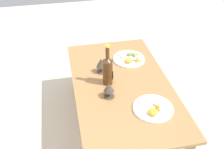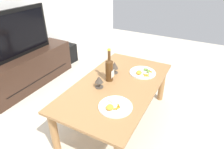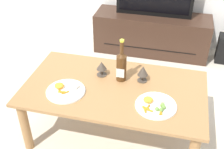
{
  "view_description": "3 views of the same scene",
  "coord_description": "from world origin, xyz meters",
  "views": [
    {
      "loc": [
        -1.65,
        0.43,
        1.82
      ],
      "look_at": [
        0.03,
        0.08,
        0.57
      ],
      "focal_mm": 42.87,
      "sensor_mm": 36.0,
      "label": 1
    },
    {
      "loc": [
        -1.49,
        -0.73,
        1.55
      ],
      "look_at": [
        0.03,
        0.08,
        0.56
      ],
      "focal_mm": 30.95,
      "sensor_mm": 36.0,
      "label": 2
    },
    {
      "loc": [
        0.41,
        -1.7,
        1.81
      ],
      "look_at": [
        -0.02,
        0.01,
        0.59
      ],
      "focal_mm": 45.98,
      "sensor_mm": 36.0,
      "label": 3
    }
  ],
  "objects": [
    {
      "name": "wine_bottle",
      "position": [
        0.03,
        0.11,
        0.63
      ],
      "size": [
        0.08,
        0.08,
        0.35
      ],
      "color": "#4C2D14",
      "rests_on": "dining_table"
    },
    {
      "name": "dinner_plate_right",
      "position": [
        0.34,
        -0.15,
        0.5
      ],
      "size": [
        0.29,
        0.29,
        0.05
      ],
      "color": "white",
      "rests_on": "dining_table"
    },
    {
      "name": "dining_table",
      "position": [
        0.0,
        0.0,
        0.42
      ],
      "size": [
        1.38,
        0.77,
        0.49
      ],
      "color": "#9E7042",
      "rests_on": "ground_plane"
    },
    {
      "name": "tv_stand",
      "position": [
        0.11,
        1.47,
        0.24
      ],
      "size": [
        1.36,
        0.41,
        0.48
      ],
      "color": "#382319",
      "rests_on": "ground_plane"
    },
    {
      "name": "dinner_plate_left",
      "position": [
        -0.34,
        -0.14,
        0.5
      ],
      "size": [
        0.29,
        0.29,
        0.05
      ],
      "color": "white",
      "rests_on": "dining_table"
    },
    {
      "name": "goblet_left",
      "position": [
        -0.14,
        0.13,
        0.57
      ],
      "size": [
        0.08,
        0.08,
        0.12
      ],
      "color": "#473D33",
      "rests_on": "dining_table"
    },
    {
      "name": "ground_plane",
      "position": [
        0.0,
        0.0,
        0.0
      ],
      "size": [
        6.4,
        6.4,
        0.0
      ],
      "primitive_type": "plane",
      "color": "beige"
    },
    {
      "name": "goblet_right",
      "position": [
        0.2,
        0.13,
        0.58
      ],
      "size": [
        0.08,
        0.08,
        0.14
      ],
      "color": "#473D33",
      "rests_on": "dining_table"
    }
  ]
}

